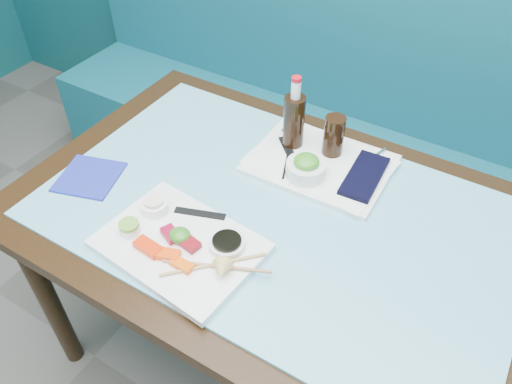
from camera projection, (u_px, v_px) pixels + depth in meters
The scene contains 34 objects.
booth_bench at pixel (373, 153), 2.10m from camera, with size 3.00×0.56×1.17m.
dining_table at pixel (277, 234), 1.37m from camera, with size 1.40×0.90×0.75m.
glass_top at pixel (278, 212), 1.31m from camera, with size 1.22×0.76×0.01m, color #67B6CE.
sashimi_plate at pixel (180, 245), 1.21m from camera, with size 0.38×0.27×0.02m, color white.
salmon_left at pixel (148, 247), 1.18m from camera, with size 0.07×0.03×0.02m, color red.
salmon_mid at pixel (166, 254), 1.17m from camera, with size 0.06×0.03×0.02m, color #FF430A.
salmon_right at pixel (182, 265), 1.15m from camera, with size 0.06×0.03×0.01m, color #F75709.
tuna_left at pixel (171, 234), 1.21m from camera, with size 0.05×0.03×0.02m, color maroon.
tuna_right at pixel (189, 243), 1.19m from camera, with size 0.06×0.03×0.02m, color maroon.
seaweed_garnish at pixel (180, 235), 1.20m from camera, with size 0.05×0.05×0.03m, color #2E761B.
ramekin_wasabi at pixel (130, 229), 1.22m from camera, with size 0.05×0.05×0.02m, color white.
wasabi_fill at pixel (129, 225), 1.21m from camera, with size 0.05×0.05×0.01m, color #6CA535.
ramekin_ginger at pixel (155, 207), 1.28m from camera, with size 0.07×0.07×0.03m, color white.
ginger_fill at pixel (154, 201), 1.26m from camera, with size 0.05×0.05×0.01m, color beige.
soy_dish at pixel (227, 244), 1.19m from camera, with size 0.09×0.09×0.02m, color white.
soy_fill at pixel (227, 241), 1.18m from camera, with size 0.07×0.07×0.01m, color black.
lemon_wedge at pixel (222, 270), 1.12m from camera, with size 0.05×0.05×0.04m, color #D9BE67.
chopstick_sleeve at pixel (200, 213), 1.28m from camera, with size 0.13×0.02×0.00m, color black.
wooden_chopstick_a at pixel (213, 264), 1.15m from camera, with size 0.01×0.01×0.25m, color tan.
wooden_chopstick_b at pixel (217, 266), 1.15m from camera, with size 0.01×0.01×0.26m, color #A46F4D.
serving_tray at pixel (320, 164), 1.44m from camera, with size 0.39×0.29×0.01m, color white.
paper_placemat at pixel (320, 162), 1.43m from camera, with size 0.38×0.27×0.00m, color white.
seaweed_bowl at pixel (306, 169), 1.38m from camera, with size 0.11×0.11×0.04m, color white.
seaweed_salad at pixel (306, 162), 1.36m from camera, with size 0.07×0.07×0.04m, color #388C20.
cola_glass at pixel (334, 136), 1.42m from camera, with size 0.06×0.06×0.12m, color black.
navy_pouch at pixel (365, 176), 1.38m from camera, with size 0.09×0.20×0.02m, color black.
fork at pixel (376, 155), 1.45m from camera, with size 0.01×0.01×0.08m, color white.
black_chopstick_a at pixel (288, 152), 1.46m from camera, with size 0.01×0.01×0.24m, color black.
black_chopstick_b at pixel (291, 153), 1.46m from camera, with size 0.01×0.01×0.23m, color black.
tray_sleeve at pixel (290, 152), 1.46m from camera, with size 0.03×0.15×0.00m, color black.
cola_bottle_body at pixel (294, 124), 1.45m from camera, with size 0.06×0.06×0.18m, color black.
cola_bottle_neck at pixel (296, 89), 1.37m from camera, with size 0.03×0.03×0.05m, color white.
cola_bottle_cap at pixel (297, 79), 1.35m from camera, with size 0.03×0.03×0.01m, color red.
blue_napkin at pixel (89, 177), 1.41m from camera, with size 0.16×0.16×0.01m, color #1B2696.
Camera 1 is at (0.43, 0.63, 1.69)m, focal length 35.00 mm.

